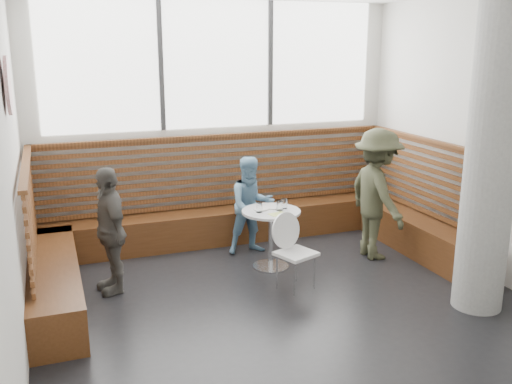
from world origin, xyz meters
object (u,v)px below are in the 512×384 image
object	(u,v)px
cafe_table	(271,227)
cafe_chair	(294,245)
child_back	(251,206)
child_left	(110,230)
concrete_column	(492,155)
adult_man	(377,194)

from	to	relation	value
cafe_table	cafe_chair	bearing A→B (deg)	-87.78
cafe_table	child_back	bearing A→B (deg)	94.19
child_left	concrete_column	bearing A→B (deg)	55.15
child_back	cafe_table	bearing A→B (deg)	-85.71
concrete_column	child_back	bearing A→B (deg)	125.79
concrete_column	child_left	xyz separation A→B (m)	(-3.49, 1.71, -0.90)
adult_man	child_left	xyz separation A→B (m)	(-3.26, 0.10, -0.13)
adult_man	child_left	bearing A→B (deg)	89.84
cafe_chair	concrete_column	bearing A→B (deg)	-55.63
child_left	cafe_chair	bearing A→B (deg)	63.58
concrete_column	child_left	bearing A→B (deg)	153.88
cafe_chair	child_left	distance (m)	2.01
cafe_table	adult_man	bearing A→B (deg)	-4.56
concrete_column	cafe_table	size ratio (longest dim) A/B	4.43
concrete_column	cafe_chair	bearing A→B (deg)	145.19
concrete_column	adult_man	size ratio (longest dim) A/B	1.94
adult_man	child_back	world-z (taller)	adult_man
adult_man	cafe_table	bearing A→B (deg)	87.04
concrete_column	cafe_chair	distance (m)	2.23
cafe_chair	child_left	world-z (taller)	child_left
child_left	cafe_table	bearing A→B (deg)	81.56
cafe_chair	child_left	bearing A→B (deg)	141.50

